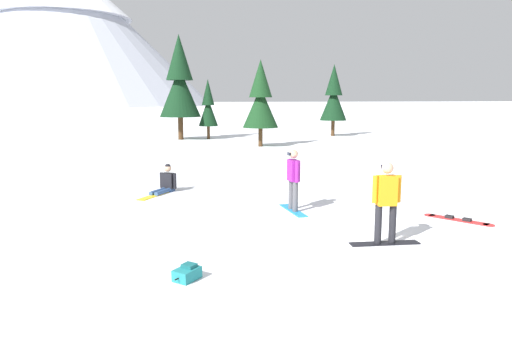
# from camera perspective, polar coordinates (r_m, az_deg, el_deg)

# --- Properties ---
(ground_plane) EXTENTS (800.00, 800.00, 0.00)m
(ground_plane) POSITION_cam_1_polar(r_m,az_deg,el_deg) (10.61, 7.75, -8.40)
(ground_plane) COLOR white
(snowboarder_foreground) EXTENTS (1.54, 0.51, 1.77)m
(snowboarder_foreground) POSITION_cam_1_polar(r_m,az_deg,el_deg) (10.45, 15.37, -3.56)
(snowboarder_foreground) COLOR black
(snowboarder_foreground) RESTS_ON ground_plane
(snowboarder_midground) EXTENTS (0.30, 1.56, 1.71)m
(snowboarder_midground) POSITION_cam_1_polar(r_m,az_deg,el_deg) (13.10, 4.51, -1.02)
(snowboarder_midground) COLOR #1E8CD8
(snowboarder_midground) RESTS_ON ground_plane
(snowboarder_background) EXTENTS (1.37, 1.59, 0.93)m
(snowboarder_background) POSITION_cam_1_polar(r_m,az_deg,el_deg) (16.07, -10.84, -1.45)
(snowboarder_background) COLOR #335184
(snowboarder_background) RESTS_ON ground_plane
(loose_snowboard_far_spare) EXTENTS (1.15, 1.66, 0.09)m
(loose_snowboard_far_spare) POSITION_cam_1_polar(r_m,az_deg,el_deg) (13.28, 23.09, -5.43)
(loose_snowboard_far_spare) COLOR red
(loose_snowboard_far_spare) RESTS_ON ground_plane
(backpack_teal) EXTENTS (0.55, 0.53, 0.27)m
(backpack_teal) POSITION_cam_1_polar(r_m,az_deg,el_deg) (8.44, -8.26, -12.10)
(backpack_teal) COLOR #1E7A7F
(backpack_teal) RESTS_ON ground_plane
(pine_tree_broad) EXTENTS (3.07, 3.07, 7.80)m
(pine_tree_broad) POSITION_cam_1_polar(r_m,az_deg,el_deg) (36.49, -9.16, 10.36)
(pine_tree_broad) COLOR #472D19
(pine_tree_broad) RESTS_ON ground_plane
(pine_tree_tall) EXTENTS (1.49, 1.49, 4.54)m
(pine_tree_tall) POSITION_cam_1_polar(r_m,az_deg,el_deg) (36.67, -5.77, 7.63)
(pine_tree_tall) COLOR #472D19
(pine_tree_tall) RESTS_ON ground_plane
(pine_tree_young) EXTENTS (2.30, 2.30, 5.56)m
(pine_tree_young) POSITION_cam_1_polar(r_m,az_deg,el_deg) (30.82, 0.55, 8.53)
(pine_tree_young) COLOR #472D19
(pine_tree_young) RESTS_ON ground_plane
(pine_tree_short) EXTENTS (2.20, 2.20, 5.87)m
(pine_tree_short) POSITION_cam_1_polar(r_m,az_deg,el_deg) (40.07, 9.30, 8.69)
(pine_tree_short) COLOR #472D19
(pine_tree_short) RESTS_ON ground_plane
(peak_north_spur) EXTENTS (128.54, 128.54, 63.28)m
(peak_north_spur) POSITION_cam_1_polar(r_m,az_deg,el_deg) (234.35, -21.92, 15.39)
(peak_north_spur) COLOR #B2B7C6
(peak_north_spur) RESTS_ON ground_plane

